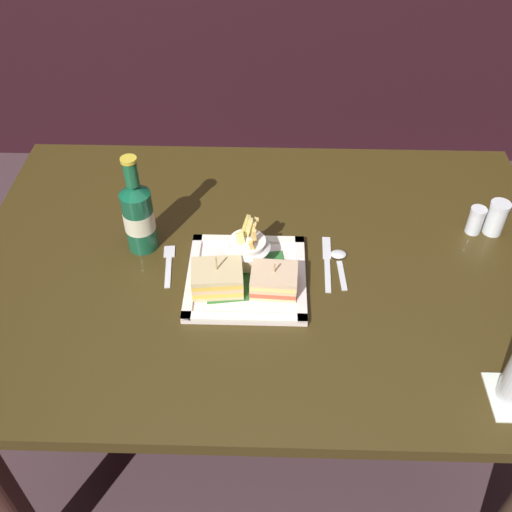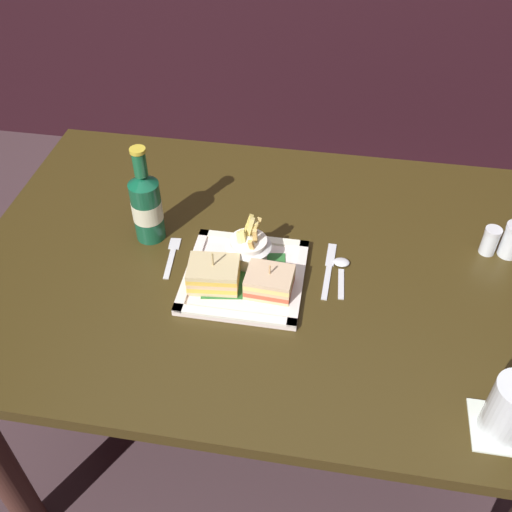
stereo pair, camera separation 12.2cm
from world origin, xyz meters
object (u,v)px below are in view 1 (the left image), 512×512
Objects in this scene: knife at (327,261)px; square_plate at (246,278)px; dining_table at (265,298)px; fork at (169,263)px; fries_cup at (247,246)px; pepper_shaker at (496,220)px; sandwich_half_right at (274,280)px; beer_bottle at (138,215)px; spoon at (339,259)px; salt_shaker at (475,222)px; sandwich_half_left at (217,278)px.

square_plate is at bearing -160.66° from knife.
fork is (-0.21, -0.02, 0.13)m from dining_table.
fries_cup is 0.57m from pepper_shaker.
dining_table is 15.58× the size of pepper_shaker.
sandwich_half_right reaches higher than knife.
beer_bottle reaches higher than knife.
spoon is at bearing -163.37° from pepper_shaker.
pepper_shaker reaches higher than knife.
beer_bottle reaches higher than fork.
dining_table is 11.73× the size of fries_cup.
spoon is 0.33m from salt_shaker.
sandwich_half_right reaches higher than fork.
pepper_shaker reaches higher than square_plate.
sandwich_half_right is at bearing -18.77° from fork.
dining_table is 5.53× the size of beer_bottle.
dining_table is 0.25m from fork.
beer_bottle reaches higher than sandwich_half_right.
pepper_shaker is (0.56, 0.12, -0.02)m from fries_cup.
sandwich_half_left reaches higher than fork.
beer_bottle is 0.80m from pepper_shaker.
pepper_shaker is (0.61, 0.20, -0.00)m from sandwich_half_left.
salt_shaker is 0.80× the size of pepper_shaker.
pepper_shaker is (0.04, 0.00, 0.01)m from salt_shaker.
fries_cup reaches higher than salt_shaker.
square_plate is at bearing -90.86° from fries_cup.
fork is at bearing -178.75° from fries_cup.
beer_bottle is at bearing 155.43° from sandwich_half_right.
sandwich_half_right is at bearing -155.97° from salt_shaker.
sandwich_half_left is 0.47× the size of beer_bottle.
beer_bottle is 0.12m from fork.
salt_shaker is at bearing 10.41° from fork.
pepper_shaker is at bearing 9.79° from fork.
beer_bottle is at bearing 172.13° from dining_table.
sandwich_half_left is 1.00× the size of fries_cup.
salt_shaker is at bearing 18.35° from square_plate.
beer_bottle is 1.97× the size of spoon.
salt_shaker is (0.46, 0.20, -0.00)m from sandwich_half_right.
spoon is (0.16, 0.00, 0.13)m from dining_table.
spoon is at bearing 4.31° from fries_cup.
knife is at bearing 39.00° from sandwich_half_right.
salt_shaker is at bearing 13.38° from fries_cup.
beer_bottle is (-0.23, 0.10, 0.08)m from square_plate.
fork is at bearing -177.10° from spoon.
fries_cup reaches higher than sandwich_half_left.
dining_table is at bearing -7.87° from beer_bottle.
sandwich_half_right is at bearing -78.78° from dining_table.
sandwich_half_left is (-0.10, -0.10, 0.16)m from dining_table.
dining_table is at bearing 58.50° from square_plate.
fries_cup reaches higher than square_plate.
salt_shaker reaches higher than dining_table.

